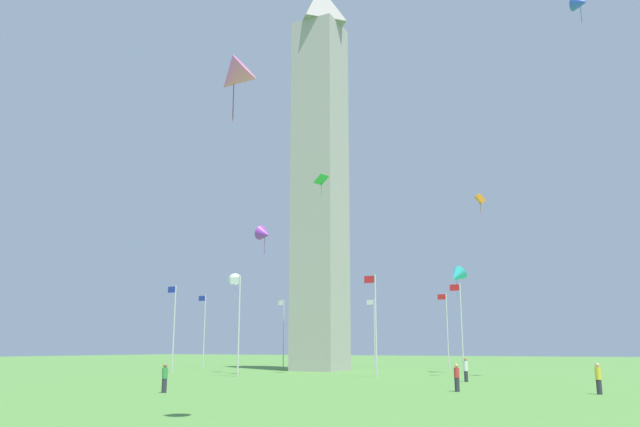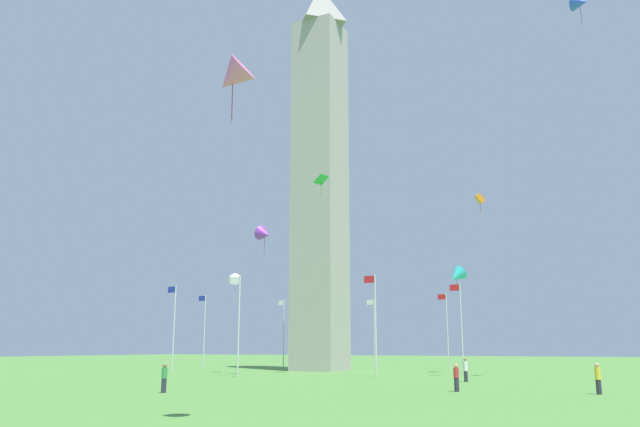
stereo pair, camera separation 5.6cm
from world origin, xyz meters
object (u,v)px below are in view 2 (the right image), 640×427
flagpole_se (375,320)px  flagpole_s (461,324)px  flagpole_w (374,330)px  kite_cyan_delta (456,276)px  kite_white_delta (235,282)px  flagpole_e (238,321)px  kite_purple_delta (265,234)px  person_yellow_shirt (598,379)px  kite_pink_delta (233,77)px  flagpole_n (204,328)px  kite_blue_delta (580,3)px  person_white_shirt (466,370)px  kite_orange_box (480,199)px  person_green_shirt (164,378)px  kite_green_diamond (321,180)px  obelisk_monument (320,166)px  flagpole_sw (447,327)px  flagpole_ne (174,324)px  person_red_shirt (456,378)px  flagpole_nw (283,330)px

flagpole_se → flagpole_s: 12.35m
flagpole_s → flagpole_w: size_ratio=1.00×
kite_cyan_delta → kite_white_delta: kite_cyan_delta is taller
flagpole_e → kite_purple_delta: size_ratio=3.14×
person_yellow_shirt → kite_pink_delta: bearing=98.3°
flagpole_n → flagpole_s: size_ratio=1.00×
person_yellow_shirt → kite_blue_delta: 33.07m
flagpole_s → person_white_shirt: bearing=105.4°
kite_cyan_delta → kite_orange_box: 11.88m
kite_cyan_delta → kite_orange_box: kite_orange_box is taller
flagpole_e → kite_blue_delta: 40.44m
kite_blue_delta → person_green_shirt: bearing=46.0°
flagpole_e → kite_white_delta: kite_white_delta is taller
flagpole_s → kite_green_diamond: (10.53, 10.62, 13.84)m
flagpole_w → obelisk_monument: bearing=90.2°
flagpole_sw → flagpole_ne: bearing=45.0°
person_red_shirt → person_green_shirt: bearing=103.4°
flagpole_sw → flagpole_n: bearing=22.5°
person_yellow_shirt → person_green_shirt: person_yellow_shirt is taller
person_green_shirt → kite_purple_delta: 25.69m
kite_orange_box → flagpole_e: bearing=19.5°
kite_cyan_delta → kite_purple_delta: kite_purple_delta is taller
person_yellow_shirt → person_red_shirt: person_yellow_shirt is taller
obelisk_monument → kite_blue_delta: size_ratio=17.62×
obelisk_monument → flagpole_w: obelisk_monument is taller
flagpole_w → kite_blue_delta: (-30.50, 27.49, 26.11)m
obelisk_monument → flagpole_n: bearing=0.0°
kite_pink_delta → kite_purple_delta: kite_purple_delta is taller
kite_cyan_delta → kite_purple_delta: bearing=42.9°
kite_orange_box → kite_white_delta: size_ratio=0.66×
flagpole_w → kite_white_delta: 27.13m
flagpole_s → flagpole_sw: 12.35m
kite_orange_box → kite_cyan_delta: bearing=-62.0°
flagpole_nw → kite_orange_box: size_ratio=4.96×
flagpole_s → person_white_shirt: (-4.21, 15.30, -4.03)m
kite_pink_delta → flagpole_sw: bearing=-80.9°
flagpole_se → kite_green_diamond: kite_green_diamond is taller
flagpole_n → kite_purple_delta: size_ratio=3.14×
flagpole_e → flagpole_sw: 29.82m
kite_green_diamond → obelisk_monument: bearing=-62.4°
obelisk_monument → kite_cyan_delta: obelisk_monument is taller
flagpole_e → flagpole_nw: bearing=-67.5°
flagpole_nw → person_green_shirt: 50.28m
person_white_shirt → flagpole_e: bearing=13.5°
flagpole_sw → kite_pink_delta: (-9.39, 58.69, 7.00)m
obelisk_monument → flagpole_ne: obelisk_monument is taller
flagpole_s → flagpole_se: bearing=67.5°
kite_cyan_delta → kite_white_delta: (20.35, 10.62, -0.64)m
flagpole_ne → kite_blue_delta: (-41.92, -0.07, 26.11)m
person_red_shirt → kite_pink_delta: kite_pink_delta is taller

